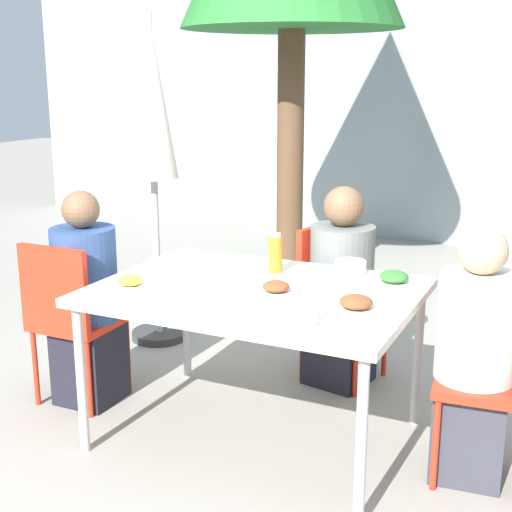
{
  "coord_description": "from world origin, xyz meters",
  "views": [
    {
      "loc": [
        1.33,
        -2.8,
        1.7
      ],
      "look_at": [
        0.0,
        0.0,
        0.9
      ],
      "focal_mm": 50.0,
      "sensor_mm": 36.0,
      "label": 1
    }
  ],
  "objects_px": {
    "person_far": "(341,293)",
    "salad_bowl": "(351,267)",
    "chair_right": "(487,359)",
    "closed_umbrella": "(152,116)",
    "person_right": "(474,363)",
    "chair_far": "(333,290)",
    "bottle": "(275,254)",
    "chair_left": "(69,311)",
    "drinking_cup": "(308,314)",
    "person_left": "(87,305)"
  },
  "relations": [
    {
      "from": "drinking_cup",
      "to": "salad_bowl",
      "type": "distance_m",
      "value": 0.78
    },
    {
      "from": "bottle",
      "to": "salad_bowl",
      "type": "xyz_separation_m",
      "value": [
        0.34,
        0.14,
        -0.06
      ]
    },
    {
      "from": "bottle",
      "to": "drinking_cup",
      "type": "distance_m",
      "value": 0.77
    },
    {
      "from": "person_far",
      "to": "bottle",
      "type": "relative_size",
      "value": 5.69
    },
    {
      "from": "person_right",
      "to": "person_far",
      "type": "xyz_separation_m",
      "value": [
        -0.81,
        0.67,
        0.0
      ]
    },
    {
      "from": "chair_right",
      "to": "drinking_cup",
      "type": "distance_m",
      "value": 0.86
    },
    {
      "from": "chair_far",
      "to": "person_far",
      "type": "relative_size",
      "value": 0.79
    },
    {
      "from": "chair_far",
      "to": "closed_umbrella",
      "type": "height_order",
      "value": "closed_umbrella"
    },
    {
      "from": "person_far",
      "to": "salad_bowl",
      "type": "height_order",
      "value": "person_far"
    },
    {
      "from": "person_left",
      "to": "chair_far",
      "type": "height_order",
      "value": "person_left"
    },
    {
      "from": "salad_bowl",
      "to": "person_right",
      "type": "bearing_deg",
      "value": -26.22
    },
    {
      "from": "bottle",
      "to": "salad_bowl",
      "type": "height_order",
      "value": "bottle"
    },
    {
      "from": "closed_umbrella",
      "to": "salad_bowl",
      "type": "height_order",
      "value": "closed_umbrella"
    },
    {
      "from": "person_far",
      "to": "chair_left",
      "type": "bearing_deg",
      "value": -42.36
    },
    {
      "from": "person_left",
      "to": "drinking_cup",
      "type": "height_order",
      "value": "person_left"
    },
    {
      "from": "chair_far",
      "to": "salad_bowl",
      "type": "xyz_separation_m",
      "value": [
        0.23,
        -0.42,
        0.26
      ]
    },
    {
      "from": "closed_umbrella",
      "to": "bottle",
      "type": "distance_m",
      "value": 1.41
    },
    {
      "from": "chair_left",
      "to": "bottle",
      "type": "distance_m",
      "value": 1.1
    },
    {
      "from": "person_left",
      "to": "person_right",
      "type": "bearing_deg",
      "value": 2.44
    },
    {
      "from": "chair_far",
      "to": "drinking_cup",
      "type": "height_order",
      "value": "chair_far"
    },
    {
      "from": "salad_bowl",
      "to": "person_far",
      "type": "bearing_deg",
      "value": 114.54
    },
    {
      "from": "drinking_cup",
      "to": "closed_umbrella",
      "type": "bearing_deg",
      "value": 140.35
    },
    {
      "from": "chair_far",
      "to": "salad_bowl",
      "type": "relative_size",
      "value": 5.78
    },
    {
      "from": "drinking_cup",
      "to": "salad_bowl",
      "type": "xyz_separation_m",
      "value": [
        -0.08,
        0.78,
        -0.02
      ]
    },
    {
      "from": "drinking_cup",
      "to": "person_left",
      "type": "bearing_deg",
      "value": 165.66
    },
    {
      "from": "bottle",
      "to": "person_right",
      "type": "bearing_deg",
      "value": -10.5
    },
    {
      "from": "person_right",
      "to": "closed_umbrella",
      "type": "distance_m",
      "value": 2.43
    },
    {
      "from": "person_left",
      "to": "chair_right",
      "type": "distance_m",
      "value": 1.98
    },
    {
      "from": "person_left",
      "to": "person_far",
      "type": "height_order",
      "value": "person_left"
    },
    {
      "from": "chair_left",
      "to": "person_right",
      "type": "distance_m",
      "value": 1.99
    },
    {
      "from": "person_right",
      "to": "bottle",
      "type": "bearing_deg",
      "value": -16.15
    },
    {
      "from": "bottle",
      "to": "chair_far",
      "type": "bearing_deg",
      "value": 78.84
    },
    {
      "from": "chair_left",
      "to": "closed_umbrella",
      "type": "distance_m",
      "value": 1.37
    },
    {
      "from": "chair_left",
      "to": "person_far",
      "type": "relative_size",
      "value": 0.79
    },
    {
      "from": "closed_umbrella",
      "to": "bottle",
      "type": "relative_size",
      "value": 10.49
    },
    {
      "from": "chair_right",
      "to": "closed_umbrella",
      "type": "bearing_deg",
      "value": -24.39
    },
    {
      "from": "bottle",
      "to": "drinking_cup",
      "type": "xyz_separation_m",
      "value": [
        0.42,
        -0.64,
        -0.05
      ]
    },
    {
      "from": "closed_umbrella",
      "to": "drinking_cup",
      "type": "relative_size",
      "value": 21.49
    },
    {
      "from": "person_left",
      "to": "bottle",
      "type": "distance_m",
      "value": 1.03
    },
    {
      "from": "person_far",
      "to": "bottle",
      "type": "xyz_separation_m",
      "value": [
        -0.18,
        -0.49,
        0.32
      ]
    },
    {
      "from": "person_left",
      "to": "closed_umbrella",
      "type": "relative_size",
      "value": 0.55
    },
    {
      "from": "person_right",
      "to": "closed_umbrella",
      "type": "relative_size",
      "value": 0.54
    },
    {
      "from": "person_left",
      "to": "person_far",
      "type": "relative_size",
      "value": 1.01
    },
    {
      "from": "person_right",
      "to": "chair_far",
      "type": "bearing_deg",
      "value": -45.57
    },
    {
      "from": "person_right",
      "to": "bottle",
      "type": "xyz_separation_m",
      "value": [
        -0.99,
        0.18,
        0.32
      ]
    },
    {
      "from": "chair_right",
      "to": "chair_far",
      "type": "distance_m",
      "value": 1.13
    },
    {
      "from": "chair_left",
      "to": "person_far",
      "type": "bearing_deg",
      "value": 35.82
    },
    {
      "from": "chair_left",
      "to": "chair_right",
      "type": "relative_size",
      "value": 1.0
    },
    {
      "from": "person_right",
      "to": "closed_umbrella",
      "type": "xyz_separation_m",
      "value": [
        -2.1,
        0.81,
        0.92
      ]
    },
    {
      "from": "person_left",
      "to": "chair_right",
      "type": "height_order",
      "value": "person_left"
    }
  ]
}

